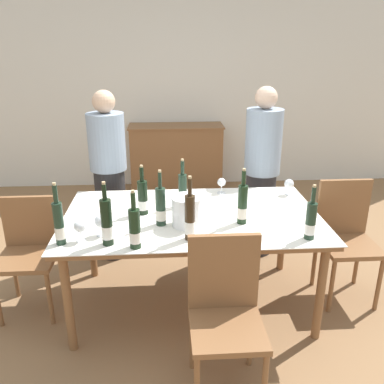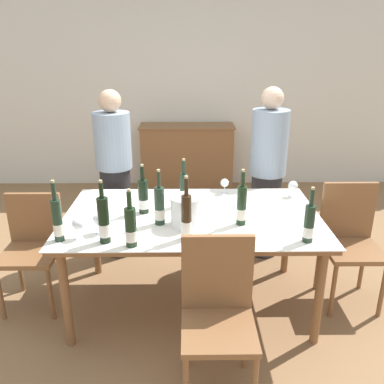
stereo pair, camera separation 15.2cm
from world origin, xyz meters
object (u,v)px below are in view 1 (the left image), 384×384
wine_glass_0 (289,184)px  chair_right_end (346,232)px  dining_table (192,223)px  wine_bottle_4 (190,218)px  ice_bucket (187,210)px  chair_near_front (225,306)px  wine_glass_1 (80,227)px  wine_bottle_5 (135,229)px  chair_left_end (29,246)px  wine_bottle_8 (242,205)px  wine_glass_2 (222,183)px  person_guest_left (261,174)px  wine_bottle_2 (161,207)px  wine_bottle_3 (183,190)px  wine_bottle_6 (311,221)px  wine_bottle_0 (143,198)px  wine_glass_3 (101,222)px  sideboard_cabinet (176,158)px  wine_bottle_1 (59,223)px  wine_bottle_7 (107,223)px  person_host (109,178)px

wine_glass_0 → chair_right_end: bearing=-34.8°
dining_table → wine_bottle_4: (-0.04, -0.38, 0.21)m
ice_bucket → chair_near_front: 0.73m
dining_table → wine_glass_1: size_ratio=13.10×
wine_bottle_5 → chair_left_end: bearing=146.8°
wine_bottle_5 → wine_bottle_8: 0.79m
wine_bottle_8 → wine_glass_2: 0.61m
chair_left_end → person_guest_left: bearing=20.8°
wine_bottle_2 → wine_bottle_4: bearing=-51.4°
wine_glass_0 → wine_bottle_2: bearing=-153.9°
wine_bottle_5 → person_guest_left: 1.69m
wine_bottle_3 → wine_bottle_6: (0.79, -0.62, -0.00)m
wine_bottle_2 → person_guest_left: person_guest_left is taller
chair_left_end → chair_near_front: (1.37, -0.86, 0.02)m
wine_glass_2 → wine_bottle_6: bearing=-62.3°
wine_glass_2 → chair_right_end: chair_right_end is taller
wine_bottle_0 → wine_bottle_3: 0.33m
wine_bottle_3 → wine_bottle_5: bearing=-116.0°
ice_bucket → person_guest_left: 1.25m
wine_bottle_0 → wine_bottle_3: same height
chair_near_front → wine_bottle_3: bearing=101.6°
wine_bottle_5 → wine_glass_3: wine_bottle_5 is taller
chair_left_end → person_guest_left: (1.94, 0.74, 0.29)m
chair_right_end → chair_near_front: (-1.09, -0.87, -0.02)m
wine_bottle_5 → wine_bottle_8: wine_bottle_8 is taller
sideboard_cabinet → wine_bottle_2: (-0.19, -2.83, 0.44)m
wine_bottle_5 → dining_table: bearing=51.0°
sideboard_cabinet → wine_bottle_0: wine_bottle_0 is taller
wine_bottle_8 → wine_glass_3: 0.96m
wine_bottle_0 → dining_table: bearing=-8.0°
dining_table → wine_bottle_8: size_ratio=4.68×
wine_bottle_0 → wine_glass_1: size_ratio=2.62×
wine_bottle_1 → wine_glass_2: (1.13, 0.83, -0.05)m
wine_bottle_0 → chair_right_end: (1.59, 0.04, -0.34)m
wine_bottle_2 → wine_bottle_5: 0.36m
wine_bottle_2 → chair_left_end: bearing=167.0°
wine_bottle_3 → wine_bottle_4: size_ratio=0.88×
chair_left_end → wine_bottle_3: bearing=5.3°
ice_bucket → wine_glass_3: (-0.57, -0.12, -0.01)m
chair_right_end → chair_near_front: bearing=-141.4°
dining_table → wine_bottle_6: size_ratio=5.09×
ice_bucket → wine_bottle_6: (0.78, -0.25, 0.01)m
wine_bottle_0 → wine_bottle_7: bearing=-113.0°
ice_bucket → wine_bottle_4: size_ratio=0.51×
ice_bucket → chair_left_end: ice_bucket is taller
sideboard_cabinet → person_host: person_host is taller
wine_bottle_4 → wine_bottle_6: (0.77, -0.04, -0.02)m
wine_bottle_5 → wine_bottle_7: (-0.17, 0.05, 0.02)m
wine_glass_2 → wine_bottle_0: bearing=-148.6°
person_host → ice_bucket: bearing=-57.2°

